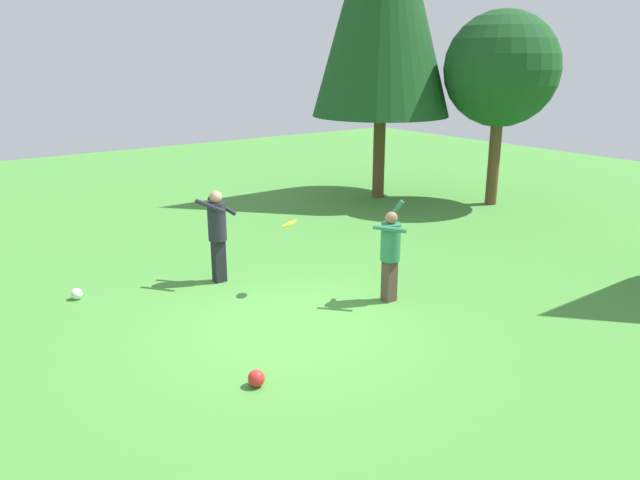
{
  "coord_description": "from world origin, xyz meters",
  "views": [
    {
      "loc": [
        7.41,
        -4.93,
        4.11
      ],
      "look_at": [
        -0.67,
        1.09,
        1.05
      ],
      "focal_mm": 34.28,
      "sensor_mm": 36.0,
      "label": 1
    }
  ],
  "objects_px": {
    "frisbee": "(289,224)",
    "ball_white": "(77,294)",
    "person_catcher": "(217,228)",
    "person_thrower": "(390,249)",
    "ball_red": "(256,378)",
    "tree_left": "(501,70)"
  },
  "relations": [
    {
      "from": "ball_white",
      "to": "tree_left",
      "type": "relative_size",
      "value": 0.04
    },
    {
      "from": "person_catcher",
      "to": "ball_white",
      "type": "height_order",
      "value": "person_catcher"
    },
    {
      "from": "person_thrower",
      "to": "frisbee",
      "type": "relative_size",
      "value": 4.76
    },
    {
      "from": "person_thrower",
      "to": "ball_red",
      "type": "relative_size",
      "value": 7.84
    },
    {
      "from": "frisbee",
      "to": "ball_red",
      "type": "height_order",
      "value": "frisbee"
    },
    {
      "from": "frisbee",
      "to": "ball_white",
      "type": "height_order",
      "value": "frisbee"
    },
    {
      "from": "tree_left",
      "to": "ball_red",
      "type": "bearing_deg",
      "value": -66.22
    },
    {
      "from": "frisbee",
      "to": "tree_left",
      "type": "xyz_separation_m",
      "value": [
        -2.22,
        8.45,
        2.44
      ]
    },
    {
      "from": "frisbee",
      "to": "ball_red",
      "type": "bearing_deg",
      "value": -41.58
    },
    {
      "from": "person_catcher",
      "to": "ball_red",
      "type": "relative_size",
      "value": 7.79
    },
    {
      "from": "person_thrower",
      "to": "ball_white",
      "type": "height_order",
      "value": "person_thrower"
    },
    {
      "from": "frisbee",
      "to": "tree_left",
      "type": "relative_size",
      "value": 0.07
    },
    {
      "from": "person_catcher",
      "to": "tree_left",
      "type": "height_order",
      "value": "tree_left"
    },
    {
      "from": "frisbee",
      "to": "ball_white",
      "type": "relative_size",
      "value": 1.86
    },
    {
      "from": "person_catcher",
      "to": "frisbee",
      "type": "relative_size",
      "value": 4.73
    },
    {
      "from": "ball_white",
      "to": "person_thrower",
      "type": "bearing_deg",
      "value": 52.73
    },
    {
      "from": "person_thrower",
      "to": "frisbee",
      "type": "distance_m",
      "value": 1.82
    },
    {
      "from": "person_thrower",
      "to": "ball_red",
      "type": "bearing_deg",
      "value": 68.06
    },
    {
      "from": "frisbee",
      "to": "tree_left",
      "type": "distance_m",
      "value": 9.07
    },
    {
      "from": "ball_white",
      "to": "ball_red",
      "type": "xyz_separation_m",
      "value": [
        4.42,
        1.01,
        0.01
      ]
    },
    {
      "from": "person_catcher",
      "to": "ball_white",
      "type": "distance_m",
      "value": 2.7
    },
    {
      "from": "person_catcher",
      "to": "frisbee",
      "type": "distance_m",
      "value": 1.48
    }
  ]
}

